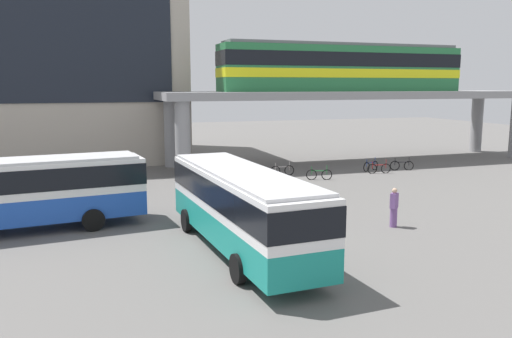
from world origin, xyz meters
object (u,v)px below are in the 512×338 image
object	(u,v)px
train	(343,67)
bicycle_green	(319,175)
bicycle_red	(379,168)
bus_secondary	(14,188)
bicycle_blue	(371,166)
bus_main	(241,201)
pedestrian_at_kerb	(394,209)
bicycle_black	(402,165)
bicycle_silver	(282,170)

from	to	relation	value
train	bicycle_green	size ratio (longest dim) A/B	12.09
bicycle_green	bicycle_red	bearing A→B (deg)	10.35
train	bus_secondary	bearing A→B (deg)	-149.04
train	bicycle_blue	size ratio (longest dim) A/B	12.39
bicycle_green	bicycle_blue	size ratio (longest dim) A/B	1.02
bus_main	bicycle_green	world-z (taller)	bus_main
bus_secondary	train	bearing A→B (deg)	30.96
bicycle_green	bicycle_blue	world-z (taller)	same
bus_secondary	pedestrian_at_kerb	distance (m)	16.88
bus_main	bus_secondary	bearing A→B (deg)	146.21
bicycle_black	bicycle_red	bearing A→B (deg)	-163.94
bicycle_red	bicycle_black	xyz separation A→B (m)	(2.43, 0.70, 0.00)
bicycle_black	bicycle_silver	world-z (taller)	same
bicycle_blue	bicycle_silver	world-z (taller)	same
bicycle_green	bicycle_silver	size ratio (longest dim) A/B	0.96
bus_secondary	bicycle_silver	world-z (taller)	bus_secondary
bicycle_silver	bicycle_red	bearing A→B (deg)	-11.74
train	bicycle_black	bearing A→B (deg)	-62.80
train	bicycle_blue	world-z (taller)	train
bus_secondary	pedestrian_at_kerb	world-z (taller)	bus_secondary
bus_main	bus_secondary	world-z (taller)	same
bicycle_red	bicycle_green	world-z (taller)	same
bicycle_black	pedestrian_at_kerb	distance (m)	16.85
bicycle_blue	bicycle_silver	bearing A→B (deg)	178.17
bicycle_black	bicycle_blue	world-z (taller)	same
train	bicycle_blue	xyz separation A→B (m)	(0.18, -4.44, -7.53)
bicycle_green	bicycle_black	bearing A→B (deg)	12.17
bicycle_red	pedestrian_at_kerb	bearing A→B (deg)	-119.58
bicycle_red	bicycle_green	size ratio (longest dim) A/B	1.03
bus_secondary	bicycle_red	distance (m)	25.08
train	bus_main	world-z (taller)	train
bus_main	bus_secondary	xyz separation A→B (m)	(-8.56, 5.73, 0.00)
bicycle_silver	bus_secondary	bearing A→B (deg)	-149.13
bicycle_red	bus_secondary	bearing A→B (deg)	-160.40
bicycle_red	bicycle_black	world-z (taller)	same
bicycle_blue	bus_main	bearing A→B (deg)	-134.46
bus_secondary	bicycle_blue	size ratio (longest dim) A/B	6.72
bicycle_black	train	bearing A→B (deg)	117.20
bicycle_green	pedestrian_at_kerb	distance (m)	12.20
bicycle_black	bicycle_silver	distance (m)	9.54
bicycle_blue	train	bearing A→B (deg)	92.27
bicycle_red	bicycle_green	distance (m)	5.42
bus_secondary	bicycle_green	distance (m)	19.77
bicycle_red	pedestrian_at_kerb	distance (m)	14.95
bus_secondary	bicycle_silver	size ratio (longest dim) A/B	6.29
bus_main	bicycle_green	xyz separation A→B (m)	(9.69, 13.15, -1.63)
bus_main	pedestrian_at_kerb	distance (m)	7.81
bicycle_green	train	bearing A→B (deg)	51.93
train	bicycle_red	world-z (taller)	train
bus_main	bicycle_silver	size ratio (longest dim) A/B	6.24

